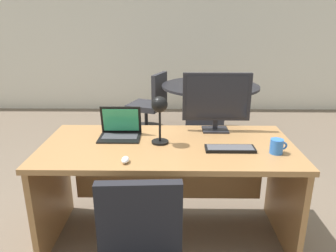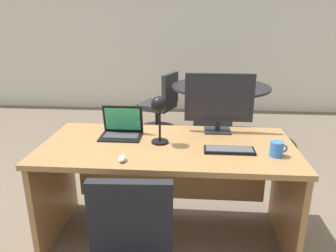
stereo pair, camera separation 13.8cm
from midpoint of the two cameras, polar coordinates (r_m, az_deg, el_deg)
ground at (r=3.92m, az=2.68°, el=-5.41°), size 12.00×12.00×0.00m
back_wall at (r=5.77m, az=3.67°, el=16.65°), size 10.00×0.10×2.80m
desk at (r=2.38m, az=1.69°, el=-7.61°), size 1.76×0.83×0.76m
monitor at (r=2.46m, az=10.69°, el=4.64°), size 0.52×0.16×0.45m
laptop at (r=2.41m, az=-6.58°, el=-0.08°), size 0.30×0.23×0.22m
keyboard at (r=2.16m, az=12.66°, el=-4.25°), size 0.33×0.12×0.02m
mouse at (r=1.98m, az=-6.21°, el=-5.81°), size 0.05×0.08×0.04m
desk_lamp at (r=2.16m, az=0.25°, el=2.79°), size 0.12×0.14×0.34m
coffee_mug at (r=2.17m, az=20.58°, el=-3.89°), size 0.11×0.08×0.10m
meeting_table at (r=4.34m, az=10.16°, el=4.76°), size 1.29×1.29×0.76m
meeting_chair_near at (r=4.70m, az=-0.52°, el=3.15°), size 0.61×0.59×0.87m
meeting_chair_far at (r=3.56m, az=8.66°, el=-2.35°), size 0.56×0.56×0.84m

